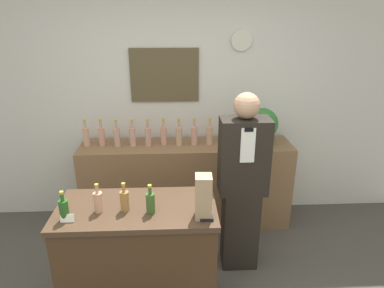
# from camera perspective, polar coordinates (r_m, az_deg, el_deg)

# --- Properties ---
(back_wall) EXTENTS (5.20, 0.09, 2.70)m
(back_wall) POSITION_cam_1_polar(r_m,az_deg,el_deg) (3.74, -2.17, 7.64)
(back_wall) COLOR silver
(back_wall) RESTS_ON ground_plane
(back_shelf) EXTENTS (2.22, 0.48, 0.93)m
(back_shelf) POSITION_cam_1_polar(r_m,az_deg,el_deg) (3.77, -0.92, -6.69)
(back_shelf) COLOR brown
(back_shelf) RESTS_ON ground_plane
(display_counter) EXTENTS (1.15, 0.58, 0.91)m
(display_counter) POSITION_cam_1_polar(r_m,az_deg,el_deg) (2.79, -8.71, -18.31)
(display_counter) COLOR #422B19
(display_counter) RESTS_ON ground_plane
(shopkeeper) EXTENTS (0.41, 0.26, 1.63)m
(shopkeeper) POSITION_cam_1_polar(r_m,az_deg,el_deg) (3.02, 8.35, -6.83)
(shopkeeper) COLOR black
(shopkeeper) RESTS_ON ground_plane
(potted_plant) EXTENTS (0.33, 0.33, 0.39)m
(potted_plant) POSITION_cam_1_polar(r_m,az_deg,el_deg) (3.60, 11.60, 3.09)
(potted_plant) COLOR #4C3D2D
(potted_plant) RESTS_ON back_shelf
(paper_bag) EXTENTS (0.12, 0.12, 0.31)m
(paper_bag) POSITION_cam_1_polar(r_m,az_deg,el_deg) (2.31, 1.92, -8.79)
(paper_bag) COLOR tan
(paper_bag) RESTS_ON display_counter
(tape_dispenser) EXTENTS (0.09, 0.06, 0.07)m
(tape_dispenser) POSITION_cam_1_polar(r_m,az_deg,el_deg) (2.35, 2.55, -11.99)
(tape_dispenser) COLOR black
(tape_dispenser) RESTS_ON display_counter
(price_card_left) EXTENTS (0.09, 0.02, 0.06)m
(price_card_left) POSITION_cam_1_polar(r_m,az_deg,el_deg) (2.47, -20.08, -11.56)
(price_card_left) COLOR white
(price_card_left) RESTS_ON display_counter
(counter_bottle_0) EXTENTS (0.06, 0.06, 0.22)m
(counter_bottle_0) POSITION_cam_1_polar(r_m,az_deg,el_deg) (2.47, -20.56, -10.16)
(counter_bottle_0) COLOR #255720
(counter_bottle_0) RESTS_ON display_counter
(counter_bottle_1) EXTENTS (0.06, 0.06, 0.22)m
(counter_bottle_1) POSITION_cam_1_polar(r_m,az_deg,el_deg) (2.49, -15.37, -9.20)
(counter_bottle_1) COLOR tan
(counter_bottle_1) RESTS_ON display_counter
(counter_bottle_2) EXTENTS (0.06, 0.06, 0.22)m
(counter_bottle_2) POSITION_cam_1_polar(r_m,az_deg,el_deg) (2.47, -11.18, -9.19)
(counter_bottle_2) COLOR #A2713B
(counter_bottle_2) RESTS_ON display_counter
(counter_bottle_3) EXTENTS (0.06, 0.06, 0.22)m
(counter_bottle_3) POSITION_cam_1_polar(r_m,az_deg,el_deg) (2.41, -6.94, -9.62)
(counter_bottle_3) COLOR #365B26
(counter_bottle_3) RESTS_ON display_counter
(shelf_bottle_0) EXTENTS (0.07, 0.07, 0.28)m
(shelf_bottle_0) POSITION_cam_1_polar(r_m,az_deg,el_deg) (3.68, -17.23, 1.26)
(shelf_bottle_0) COLOR tan
(shelf_bottle_0) RESTS_ON back_shelf
(shelf_bottle_1) EXTENTS (0.07, 0.07, 0.28)m
(shelf_bottle_1) POSITION_cam_1_polar(r_m,az_deg,el_deg) (3.64, -14.81, 1.30)
(shelf_bottle_1) COLOR tan
(shelf_bottle_1) RESTS_ON back_shelf
(shelf_bottle_2) EXTENTS (0.07, 0.07, 0.28)m
(shelf_bottle_2) POSITION_cam_1_polar(r_m,az_deg,el_deg) (3.59, -12.41, 1.21)
(shelf_bottle_2) COLOR tan
(shelf_bottle_2) RESTS_ON back_shelf
(shelf_bottle_3) EXTENTS (0.07, 0.07, 0.28)m
(shelf_bottle_3) POSITION_cam_1_polar(r_m,az_deg,el_deg) (3.57, -9.86, 1.32)
(shelf_bottle_3) COLOR tan
(shelf_bottle_3) RESTS_ON back_shelf
(shelf_bottle_4) EXTENTS (0.07, 0.07, 0.28)m
(shelf_bottle_4) POSITION_cam_1_polar(r_m,az_deg,el_deg) (3.55, -7.33, 1.32)
(shelf_bottle_4) COLOR tan
(shelf_bottle_4) RESTS_ON back_shelf
(shelf_bottle_5) EXTENTS (0.07, 0.07, 0.28)m
(shelf_bottle_5) POSITION_cam_1_polar(r_m,az_deg,el_deg) (3.56, -4.75, 1.50)
(shelf_bottle_5) COLOR tan
(shelf_bottle_5) RESTS_ON back_shelf
(shelf_bottle_6) EXTENTS (0.07, 0.07, 0.28)m
(shelf_bottle_6) POSITION_cam_1_polar(r_m,az_deg,el_deg) (3.54, -2.18, 1.45)
(shelf_bottle_6) COLOR tan
(shelf_bottle_6) RESTS_ON back_shelf
(shelf_bottle_7) EXTENTS (0.07, 0.07, 0.28)m
(shelf_bottle_7) POSITION_cam_1_polar(r_m,az_deg,el_deg) (3.55, 0.39, 1.52)
(shelf_bottle_7) COLOR tan
(shelf_bottle_7) RESTS_ON back_shelf
(shelf_bottle_8) EXTENTS (0.07, 0.07, 0.28)m
(shelf_bottle_8) POSITION_cam_1_polar(r_m,az_deg,el_deg) (3.57, 2.94, 1.59)
(shelf_bottle_8) COLOR tan
(shelf_bottle_8) RESTS_ON back_shelf
(shelf_bottle_9) EXTENTS (0.07, 0.07, 0.28)m
(shelf_bottle_9) POSITION_cam_1_polar(r_m,az_deg,el_deg) (3.57, 5.51, 1.54)
(shelf_bottle_9) COLOR tan
(shelf_bottle_9) RESTS_ON back_shelf
(shelf_bottle_10) EXTENTS (0.07, 0.07, 0.28)m
(shelf_bottle_10) POSITION_cam_1_polar(r_m,az_deg,el_deg) (3.59, 8.04, 1.53)
(shelf_bottle_10) COLOR tan
(shelf_bottle_10) RESTS_ON back_shelf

